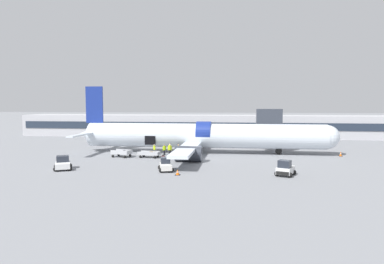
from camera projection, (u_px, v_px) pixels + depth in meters
The scene contains 16 objects.
ground_plane at pixel (199, 161), 47.30m from camera, with size 500.00×500.00×0.00m, color gray.
terminal_strip at pixel (215, 126), 81.87m from camera, with size 93.65×9.24×5.09m.
jet_bridge_stub at pixel (267, 120), 58.65m from camera, with size 4.08×9.93×7.01m.
airplane at pixel (201, 136), 54.39m from camera, with size 41.69×32.06×10.67m.
baggage_tug_lead at pixel (285, 169), 37.37m from camera, with size 2.50×2.89×1.75m.
baggage_tug_mid at pixel (166, 165), 40.12m from camera, with size 2.23×3.03×1.54m.
baggage_tug_rear at pixel (63, 164), 40.97m from camera, with size 2.83×3.35×1.61m.
baggage_cart_loading at pixel (150, 155), 49.93m from camera, with size 4.09×1.94×0.92m.
baggage_cart_queued at pixel (122, 154), 50.40m from camera, with size 3.84×2.35×1.07m.
ground_crew_loader_a at pixel (154, 149), 52.63m from camera, with size 0.52×0.52×1.63m.
ground_crew_loader_b at pixel (178, 150), 51.63m from camera, with size 0.56×0.56×1.75m.
ground_crew_driver at pixel (164, 150), 52.30m from camera, with size 0.53×0.51×1.62m.
ground_crew_supervisor at pixel (170, 149), 51.54m from camera, with size 0.64×0.54×1.85m.
suitcase_on_tarmac_upright at pixel (163, 157), 48.66m from camera, with size 0.50×0.21×0.59m.
safety_cone_nose at pixel (341, 154), 51.19m from camera, with size 0.51×0.51×0.75m.
safety_cone_engine_left at pixel (178, 172), 37.74m from camera, with size 0.57×0.57×0.63m.
Camera 1 is at (5.01, -46.55, 7.88)m, focal length 32.00 mm.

